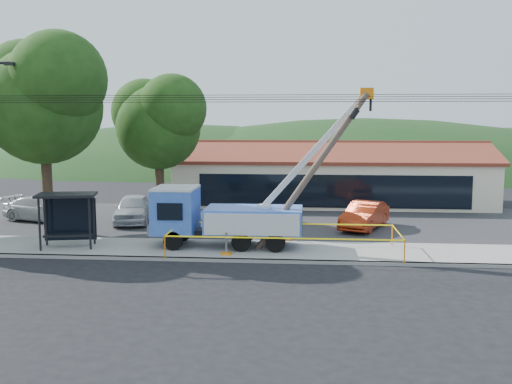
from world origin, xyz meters
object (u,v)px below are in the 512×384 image
object	(u,v)px
utility_truck	(223,215)
bus_shelter	(68,207)
leaning_pole	(317,165)
car_silver	(134,224)
car_red	(364,230)
car_white	(43,222)

from	to	relation	value
utility_truck	bus_shelter	size ratio (longest dim) A/B	3.49
leaning_pole	car_silver	distance (m)	13.20
utility_truck	car_red	world-z (taller)	utility_truck
leaning_pole	car_silver	size ratio (longest dim) A/B	1.51
bus_shelter	car_red	distance (m)	15.87
car_white	bus_shelter	bearing A→B (deg)	-130.34
car_silver	car_white	xyz separation A→B (m)	(-5.64, 0.03, 0.00)
car_red	car_white	distance (m)	19.16
leaning_pole	bus_shelter	distance (m)	11.92
leaning_pole	bus_shelter	world-z (taller)	leaning_pole
car_red	car_white	size ratio (longest dim) A/B	0.91
bus_shelter	utility_truck	bearing A→B (deg)	-6.41
car_red	car_white	xyz separation A→B (m)	(-19.14, 0.87, 0.00)
utility_truck	bus_shelter	distance (m)	7.38
car_silver	car_red	size ratio (longest dim) A/B	1.07
leaning_pole	car_white	world-z (taller)	leaning_pole
car_silver	car_white	size ratio (longest dim) A/B	0.97
utility_truck	leaning_pole	world-z (taller)	utility_truck
leaning_pole	bus_shelter	bearing A→B (deg)	-178.51
utility_truck	car_red	xyz separation A→B (m)	(7.21, 5.30, -1.64)
leaning_pole	car_silver	world-z (taller)	leaning_pole
utility_truck	leaning_pole	bearing A→B (deg)	-5.51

